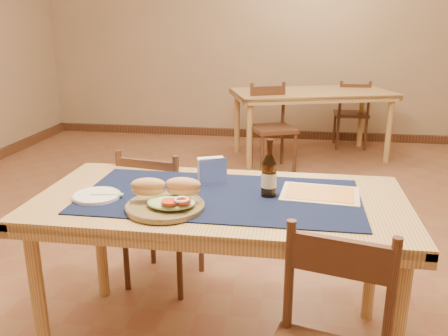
# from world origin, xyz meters

# --- Properties ---
(room) EXTENTS (6.04, 7.04, 2.84)m
(room) POSITION_xyz_m (0.00, 0.00, 1.40)
(room) COLOR brown
(room) RESTS_ON ground
(main_table) EXTENTS (1.60, 0.80, 0.75)m
(main_table) POSITION_xyz_m (0.00, -0.80, 0.67)
(main_table) COLOR tan
(main_table) RESTS_ON ground
(placemat) EXTENTS (1.20, 0.60, 0.01)m
(placemat) POSITION_xyz_m (0.00, -0.80, 0.75)
(placemat) COLOR #0E1735
(placemat) RESTS_ON main_table
(baseboard) EXTENTS (6.00, 7.00, 0.10)m
(baseboard) POSITION_xyz_m (0.00, 0.00, 0.05)
(baseboard) COLOR #4C2C1B
(baseboard) RESTS_ON ground
(back_table) EXTENTS (1.88, 1.34, 0.75)m
(back_table) POSITION_xyz_m (0.47, 2.60, 0.67)
(back_table) COLOR tan
(back_table) RESTS_ON ground
(chair_main_far) EXTENTS (0.44, 0.44, 0.83)m
(chair_main_far) POSITION_xyz_m (-0.42, -0.31, 0.43)
(chair_main_far) COLOR #4C2C1B
(chair_main_far) RESTS_ON ground
(chair_back_near) EXTENTS (0.54, 0.54, 0.88)m
(chair_back_near) POSITION_xyz_m (0.07, 2.07, 0.46)
(chair_back_near) COLOR #4C2C1B
(chair_back_near) RESTS_ON ground
(chair_back_far) EXTENTS (0.40, 0.40, 0.82)m
(chair_back_far) POSITION_xyz_m (0.97, 3.11, 0.43)
(chair_back_far) COLOR #4C2C1B
(chair_back_far) RESTS_ON ground
(sandwich_plate) EXTENTS (0.32, 0.32, 0.12)m
(sandwich_plate) POSITION_xyz_m (-0.19, -0.98, 0.79)
(sandwich_plate) COLOR brown
(sandwich_plate) RESTS_ON placemat
(side_plate) EXTENTS (0.20, 0.20, 0.02)m
(side_plate) POSITION_xyz_m (-0.52, -0.91, 0.77)
(side_plate) COLOR white
(side_plate) RESTS_ON placemat
(fork) EXTENTS (0.14, 0.04, 0.00)m
(fork) POSITION_xyz_m (-0.47, -0.90, 0.77)
(fork) COLOR #88DD79
(fork) RESTS_ON side_plate
(beer_bottle) EXTENTS (0.07, 0.07, 0.25)m
(beer_bottle) POSITION_xyz_m (0.21, -0.77, 0.85)
(beer_bottle) COLOR #3F210B
(beer_bottle) RESTS_ON placemat
(napkin_holder) EXTENTS (0.15, 0.10, 0.12)m
(napkin_holder) POSITION_xyz_m (-0.06, -0.64, 0.81)
(napkin_holder) COLOR white
(napkin_holder) RESTS_ON placemat
(menu_card) EXTENTS (0.35, 0.27, 0.01)m
(menu_card) POSITION_xyz_m (0.43, -0.72, 0.76)
(menu_card) COLOR beige
(menu_card) RESTS_ON placemat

